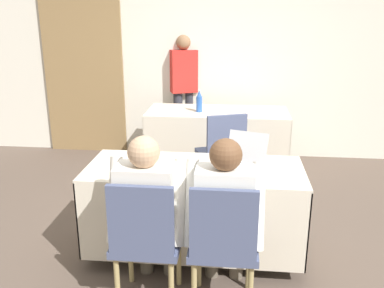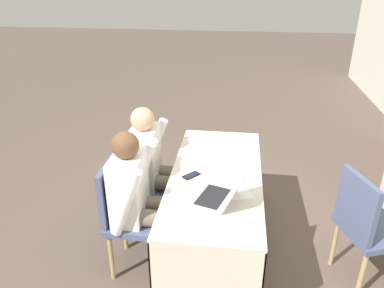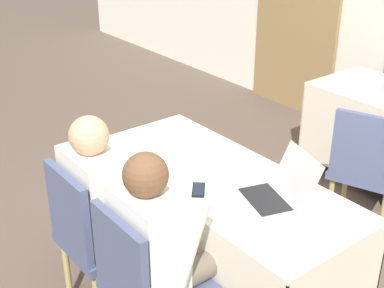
{
  "view_description": "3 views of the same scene",
  "coord_description": "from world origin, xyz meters",
  "views": [
    {
      "loc": [
        0.3,
        -3.04,
        1.92
      ],
      "look_at": [
        0.0,
        -0.19,
        1.01
      ],
      "focal_mm": 40.0,
      "sensor_mm": 36.0,
      "label": 1
    },
    {
      "loc": [
        2.54,
        0.14,
        2.23
      ],
      "look_at": [
        0.0,
        -0.19,
        1.01
      ],
      "focal_mm": 35.0,
      "sensor_mm": 36.0,
      "label": 2
    },
    {
      "loc": [
        1.92,
        -1.69,
        2.18
      ],
      "look_at": [
        0.0,
        -0.19,
        1.01
      ],
      "focal_mm": 50.0,
      "sensor_mm": 36.0,
      "label": 3
    }
  ],
  "objects": [
    {
      "name": "ground_plane",
      "position": [
        0.0,
        0.0,
        0.0
      ],
      "size": [
        24.0,
        24.0,
        0.0
      ],
      "primitive_type": "plane",
      "color": "brown"
    },
    {
      "name": "conference_table_near",
      "position": [
        0.0,
        0.0,
        0.56
      ],
      "size": [
        1.66,
        0.7,
        0.76
      ],
      "color": "beige",
      "rests_on": "ground_plane"
    },
    {
      "name": "laptop",
      "position": [
        0.36,
        0.05,
        0.8
      ],
      "size": [
        0.4,
        0.42,
        0.24
      ],
      "rotation": [
        0.0,
        0.0,
        -0.31
      ],
      "color": "#B7B7BC",
      "rests_on": "conference_table_near"
    },
    {
      "name": "cell_phone",
      "position": [
        0.05,
        -0.19,
        0.76
      ],
      "size": [
        0.15,
        0.14,
        0.01
      ],
      "rotation": [
        0.0,
        0.0,
        0.84
      ],
      "color": "black",
      "rests_on": "conference_table_near"
    },
    {
      "name": "paper_beside_laptop",
      "position": [
        0.24,
        0.11,
        0.76
      ],
      "size": [
        0.29,
        0.35,
        0.0
      ],
      "rotation": [
        0.0,
        0.0,
        0.31
      ],
      "color": "white",
      "rests_on": "conference_table_near"
    },
    {
      "name": "chair_near_left",
      "position": [
        -0.25,
        -0.66,
        0.52
      ],
      "size": [
        0.44,
        0.44,
        0.93
      ],
      "rotation": [
        0.0,
        0.0,
        3.14
      ],
      "color": "tan",
      "rests_on": "ground_plane"
    },
    {
      "name": "chair_near_right",
      "position": [
        0.25,
        -0.66,
        0.52
      ],
      "size": [
        0.44,
        0.44,
        0.93
      ],
      "rotation": [
        0.0,
        0.0,
        3.14
      ],
      "color": "tan",
      "rests_on": "ground_plane"
    },
    {
      "name": "chair_far_spare",
      "position": [
        0.18,
        1.13,
        0.52
      ],
      "size": [
        0.56,
        0.56,
        0.93
      ],
      "rotation": [
        0.0,
        0.0,
        3.49
      ],
      "color": "tan",
      "rests_on": "ground_plane"
    },
    {
      "name": "person_checkered_shirt",
      "position": [
        -0.25,
        -0.55,
        0.68
      ],
      "size": [
        0.5,
        0.52,
        1.19
      ],
      "rotation": [
        0.0,
        0.0,
        3.14
      ],
      "color": "#665B4C",
      "rests_on": "ground_plane"
    },
    {
      "name": "person_white_shirt",
      "position": [
        0.25,
        -0.55,
        0.68
      ],
      "size": [
        0.5,
        0.52,
        1.19
      ],
      "rotation": [
        0.0,
        0.0,
        3.14
      ],
      "color": "#665B4C",
      "rests_on": "ground_plane"
    }
  ]
}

